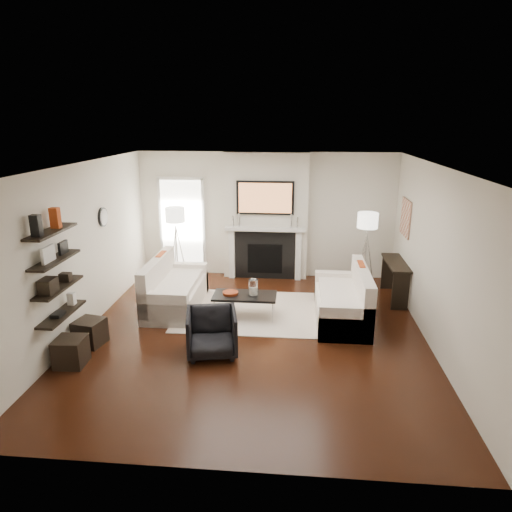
# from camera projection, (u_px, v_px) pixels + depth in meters

# --- Properties ---
(room_envelope) EXTENTS (6.00, 6.00, 6.00)m
(room_envelope) POSITION_uv_depth(u_px,v_px,m) (252.00, 255.00, 7.00)
(room_envelope) COLOR black
(room_envelope) RESTS_ON ground
(chimney_breast) EXTENTS (1.80, 0.25, 2.70)m
(chimney_breast) POSITION_uv_depth(u_px,v_px,m) (266.00, 217.00, 9.74)
(chimney_breast) COLOR silver
(chimney_breast) RESTS_ON floor
(fireplace_surround) EXTENTS (1.30, 0.02, 1.04)m
(fireplace_surround) POSITION_uv_depth(u_px,v_px,m) (265.00, 255.00, 9.85)
(fireplace_surround) COLOR black
(fireplace_surround) RESTS_ON floor
(firebox) EXTENTS (0.75, 0.02, 0.65)m
(firebox) POSITION_uv_depth(u_px,v_px,m) (265.00, 259.00, 9.87)
(firebox) COLOR black
(firebox) RESTS_ON floor
(mantel_pilaster_l) EXTENTS (0.12, 0.08, 1.10)m
(mantel_pilaster_l) POSITION_uv_depth(u_px,v_px,m) (232.00, 254.00, 9.88)
(mantel_pilaster_l) COLOR white
(mantel_pilaster_l) RESTS_ON floor
(mantel_pilaster_r) EXTENTS (0.12, 0.08, 1.10)m
(mantel_pilaster_r) POSITION_uv_depth(u_px,v_px,m) (298.00, 255.00, 9.76)
(mantel_pilaster_r) COLOR white
(mantel_pilaster_r) RESTS_ON floor
(mantel_shelf) EXTENTS (1.70, 0.18, 0.07)m
(mantel_shelf) POSITION_uv_depth(u_px,v_px,m) (265.00, 229.00, 9.63)
(mantel_shelf) COLOR white
(mantel_shelf) RESTS_ON chimney_breast
(tv_body) EXTENTS (1.20, 0.06, 0.70)m
(tv_body) POSITION_uv_depth(u_px,v_px,m) (265.00, 198.00, 9.47)
(tv_body) COLOR black
(tv_body) RESTS_ON chimney_breast
(tv_screen) EXTENTS (1.10, 0.00, 0.62)m
(tv_screen) POSITION_uv_depth(u_px,v_px,m) (265.00, 198.00, 9.44)
(tv_screen) COLOR #BF723F
(tv_screen) RESTS_ON tv_body
(candlestick_l_tall) EXTENTS (0.04, 0.04, 0.30)m
(candlestick_l_tall) POSITION_uv_depth(u_px,v_px,m) (239.00, 220.00, 9.64)
(candlestick_l_tall) COLOR silver
(candlestick_l_tall) RESTS_ON mantel_shelf
(candlestick_l_short) EXTENTS (0.04, 0.04, 0.24)m
(candlestick_l_short) POSITION_uv_depth(u_px,v_px,m) (233.00, 221.00, 9.66)
(candlestick_l_short) COLOR silver
(candlestick_l_short) RESTS_ON mantel_shelf
(candlestick_r_tall) EXTENTS (0.04, 0.04, 0.30)m
(candlestick_r_tall) POSITION_uv_depth(u_px,v_px,m) (291.00, 221.00, 9.54)
(candlestick_r_tall) COLOR silver
(candlestick_r_tall) RESTS_ON mantel_shelf
(candlestick_r_short) EXTENTS (0.04, 0.04, 0.24)m
(candlestick_r_short) POSITION_uv_depth(u_px,v_px,m) (297.00, 222.00, 9.54)
(candlestick_r_short) COLOR silver
(candlestick_r_short) RESTS_ON mantel_shelf
(hallway_panel) EXTENTS (0.90, 0.02, 2.10)m
(hallway_panel) POSITION_uv_depth(u_px,v_px,m) (183.00, 227.00, 10.09)
(hallway_panel) COLOR white
(hallway_panel) RESTS_ON floor
(door_trim_l) EXTENTS (0.06, 0.06, 2.16)m
(door_trim_l) POSITION_uv_depth(u_px,v_px,m) (161.00, 227.00, 10.11)
(door_trim_l) COLOR white
(door_trim_l) RESTS_ON floor
(door_trim_r) EXTENTS (0.06, 0.06, 2.16)m
(door_trim_r) POSITION_uv_depth(u_px,v_px,m) (204.00, 228.00, 10.03)
(door_trim_r) COLOR white
(door_trim_r) RESTS_ON floor
(door_trim_top) EXTENTS (1.02, 0.06, 0.06)m
(door_trim_top) POSITION_uv_depth(u_px,v_px,m) (180.00, 178.00, 9.76)
(door_trim_top) COLOR white
(door_trim_top) RESTS_ON wall_back
(rug) EXTENTS (2.60, 2.00, 0.01)m
(rug) POSITION_uv_depth(u_px,v_px,m) (251.00, 311.00, 8.27)
(rug) COLOR beige
(rug) RESTS_ON floor
(loveseat_left_base) EXTENTS (0.85, 1.80, 0.42)m
(loveseat_left_base) POSITION_uv_depth(u_px,v_px,m) (176.00, 296.00, 8.41)
(loveseat_left_base) COLOR white
(loveseat_left_base) RESTS_ON floor
(loveseat_left_back) EXTENTS (0.18, 1.80, 0.80)m
(loveseat_left_back) POSITION_uv_depth(u_px,v_px,m) (158.00, 280.00, 8.35)
(loveseat_left_back) COLOR white
(loveseat_left_back) RESTS_ON floor
(loveseat_left_arm_n) EXTENTS (0.85, 0.18, 0.60)m
(loveseat_left_arm_n) POSITION_uv_depth(u_px,v_px,m) (164.00, 309.00, 7.61)
(loveseat_left_arm_n) COLOR white
(loveseat_left_arm_n) RESTS_ON floor
(loveseat_left_arm_s) EXTENTS (0.85, 0.18, 0.60)m
(loveseat_left_arm_s) POSITION_uv_depth(u_px,v_px,m) (186.00, 277.00, 9.16)
(loveseat_left_arm_s) COLOR white
(loveseat_left_arm_s) RESTS_ON floor
(loveseat_left_cushion) EXTENTS (0.63, 1.44, 0.10)m
(loveseat_left_cushion) POSITION_uv_depth(u_px,v_px,m) (178.00, 283.00, 8.33)
(loveseat_left_cushion) COLOR white
(loveseat_left_cushion) RESTS_ON loveseat_left_base
(pillow_left_orange) EXTENTS (0.10, 0.42, 0.42)m
(pillow_left_orange) POSITION_uv_depth(u_px,v_px,m) (162.00, 264.00, 8.57)
(pillow_left_orange) COLOR #B34016
(pillow_left_orange) RESTS_ON loveseat_left_cushion
(pillow_left_charcoal) EXTENTS (0.10, 0.40, 0.40)m
(pillow_left_charcoal) POSITION_uv_depth(u_px,v_px,m) (152.00, 275.00, 8.00)
(pillow_left_charcoal) COLOR black
(pillow_left_charcoal) RESTS_ON loveseat_left_cushion
(loveseat_right_base) EXTENTS (0.85, 1.80, 0.42)m
(loveseat_right_base) POSITION_uv_depth(u_px,v_px,m) (341.00, 308.00, 7.88)
(loveseat_right_base) COLOR white
(loveseat_right_base) RESTS_ON floor
(loveseat_right_back) EXTENTS (0.18, 1.80, 0.80)m
(loveseat_right_back) POSITION_uv_depth(u_px,v_px,m) (362.00, 292.00, 7.76)
(loveseat_right_back) COLOR white
(loveseat_right_back) RESTS_ON floor
(loveseat_right_arm_n) EXTENTS (0.85, 0.18, 0.60)m
(loveseat_right_arm_n) POSITION_uv_depth(u_px,v_px,m) (346.00, 324.00, 7.08)
(loveseat_right_arm_n) COLOR white
(loveseat_right_arm_n) RESTS_ON floor
(loveseat_right_arm_s) EXTENTS (0.85, 0.18, 0.60)m
(loveseat_right_arm_s) POSITION_uv_depth(u_px,v_px,m) (338.00, 287.00, 8.62)
(loveseat_right_arm_s) COLOR white
(loveseat_right_arm_s) RESTS_ON floor
(loveseat_right_cushion) EXTENTS (0.63, 1.44, 0.10)m
(loveseat_right_cushion) POSITION_uv_depth(u_px,v_px,m) (339.00, 294.00, 7.81)
(loveseat_right_cushion) COLOR white
(loveseat_right_cushion) RESTS_ON loveseat_right_base
(pillow_right_orange) EXTENTS (0.10, 0.42, 0.42)m
(pillow_right_orange) POSITION_uv_depth(u_px,v_px,m) (360.00, 275.00, 7.98)
(pillow_right_orange) COLOR #B34016
(pillow_right_orange) RESTS_ON loveseat_right_cushion
(pillow_right_charcoal) EXTENTS (0.10, 0.40, 0.40)m
(pillow_right_charcoal) POSITION_uv_depth(u_px,v_px,m) (365.00, 288.00, 7.42)
(pillow_right_charcoal) COLOR black
(pillow_right_charcoal) RESTS_ON loveseat_right_cushion
(coffee_table) EXTENTS (1.10, 0.55, 0.04)m
(coffee_table) POSITION_uv_depth(u_px,v_px,m) (245.00, 296.00, 7.93)
(coffee_table) COLOR black
(coffee_table) RESTS_ON floor
(coffee_leg_nw) EXTENTS (0.02, 0.02, 0.38)m
(coffee_leg_nw) POSITION_uv_depth(u_px,v_px,m) (214.00, 311.00, 7.82)
(coffee_leg_nw) COLOR silver
(coffee_leg_nw) RESTS_ON floor
(coffee_leg_ne) EXTENTS (0.02, 0.02, 0.38)m
(coffee_leg_ne) POSITION_uv_depth(u_px,v_px,m) (273.00, 313.00, 7.74)
(coffee_leg_ne) COLOR silver
(coffee_leg_ne) RESTS_ON floor
(coffee_leg_sw) EXTENTS (0.02, 0.02, 0.38)m
(coffee_leg_sw) POSITION_uv_depth(u_px,v_px,m) (219.00, 301.00, 8.24)
(coffee_leg_sw) COLOR silver
(coffee_leg_sw) RESTS_ON floor
(coffee_leg_se) EXTENTS (0.02, 0.02, 0.38)m
(coffee_leg_se) POSITION_uv_depth(u_px,v_px,m) (274.00, 303.00, 8.16)
(coffee_leg_se) COLOR silver
(coffee_leg_se) RESTS_ON floor
(hurricane_glass) EXTENTS (0.16, 0.16, 0.29)m
(hurricane_glass) POSITION_uv_depth(u_px,v_px,m) (253.00, 287.00, 7.87)
(hurricane_glass) COLOR white
(hurricane_glass) RESTS_ON coffee_table
(hurricane_candle) EXTENTS (0.09, 0.09, 0.14)m
(hurricane_candle) POSITION_uv_depth(u_px,v_px,m) (253.00, 291.00, 7.89)
(hurricane_candle) COLOR white
(hurricane_candle) RESTS_ON coffee_table
(copper_bowl) EXTENTS (0.27, 0.27, 0.05)m
(copper_bowl) POSITION_uv_depth(u_px,v_px,m) (230.00, 293.00, 7.94)
(copper_bowl) COLOR #A43A1B
(copper_bowl) RESTS_ON coffee_table
(armchair) EXTENTS (0.84, 0.81, 0.74)m
(armchair) POSITION_uv_depth(u_px,v_px,m) (212.00, 331.00, 6.69)
(armchair) COLOR black
(armchair) RESTS_ON floor
(lamp_left_post) EXTENTS (0.02, 0.02, 1.20)m
(lamp_left_post) POSITION_uv_depth(u_px,v_px,m) (177.00, 254.00, 9.68)
(lamp_left_post) COLOR silver
(lamp_left_post) RESTS_ON floor
(lamp_left_shade) EXTENTS (0.40, 0.40, 0.30)m
(lamp_left_shade) POSITION_uv_depth(u_px,v_px,m) (175.00, 215.00, 9.43)
(lamp_left_shade) COLOR white
(lamp_left_shade) RESTS_ON lamp_left_post
(lamp_left_leg_a) EXTENTS (0.25, 0.02, 1.23)m
(lamp_left_leg_a) POSITION_uv_depth(u_px,v_px,m) (182.00, 254.00, 9.67)
(lamp_left_leg_a) COLOR silver
(lamp_left_leg_a) RESTS_ON floor
(lamp_left_leg_b) EXTENTS (0.14, 0.22, 1.23)m
(lamp_left_leg_b) POSITION_uv_depth(u_px,v_px,m) (176.00, 253.00, 9.77)
(lamp_left_leg_b) COLOR silver
(lamp_left_leg_b) RESTS_ON floor
(lamp_left_leg_c) EXTENTS (0.14, 0.22, 1.23)m
(lamp_left_leg_c) POSITION_uv_depth(u_px,v_px,m) (173.00, 255.00, 9.59)
(lamp_left_leg_c) COLOR silver
(lamp_left_leg_c) RESTS_ON floor
(lamp_right_post) EXTENTS (0.02, 0.02, 1.20)m
(lamp_right_post) POSITION_uv_depth(u_px,v_px,m) (365.00, 262.00, 9.15)
(lamp_right_post) COLOR silver
(lamp_right_post) RESTS_ON floor
(lamp_right_shade) EXTENTS (0.40, 0.40, 0.30)m
(lamp_right_shade) POSITION_uv_depth(u_px,v_px,m) (368.00, 220.00, 8.91)
(lamp_right_shade) COLOR white
(lamp_right_shade) RESTS_ON lamp_right_post
(lamp_right_leg_a) EXTENTS (0.25, 0.02, 1.23)m
(lamp_right_leg_a) POSITION_uv_depth(u_px,v_px,m) (370.00, 262.00, 9.14)
(lamp_right_leg_a) COLOR silver
(lamp_right_leg_a) RESTS_ON floor
(lamp_right_leg_b) EXTENTS (0.14, 0.22, 1.23)m
(lamp_right_leg_b) POSITION_uv_depth(u_px,v_px,m) (361.00, 260.00, 9.25)
(lamp_right_leg_b) COLOR silver
(lamp_right_leg_b) RESTS_ON floor
(lamp_right_leg_c) EXTENTS (0.14, 0.22, 1.23)m
(lamp_right_leg_c) POSITION_uv_depth(u_px,v_px,m) (363.00, 263.00, 9.07)
(lamp_right_leg_c) COLOR silver
(lamp_right_leg_c) RESTS_ON floor
(console_top) EXTENTS (0.35, 1.20, 0.04)m
(console_top) POSITION_uv_depth(u_px,v_px,m) (396.00, 263.00, 8.66)
(console_top) COLOR black
(console_top) RESTS_ON floor
(console_leg_n) EXTENTS (0.30, 0.04, 0.71)m
(console_leg_n) POSITION_uv_depth(u_px,v_px,m) (400.00, 292.00, 8.25)
(console_leg_n) COLOR black
(console_leg_n) RESTS_ON floor
(console_leg_s) EXTENTS (0.30, 0.04, 0.71)m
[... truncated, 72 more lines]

